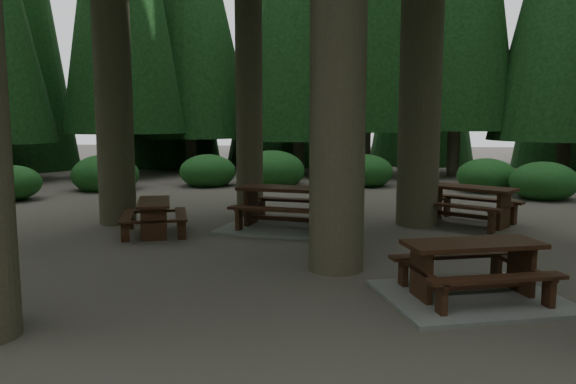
# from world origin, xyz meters

# --- Properties ---
(ground) EXTENTS (80.00, 80.00, 0.00)m
(ground) POSITION_xyz_m (0.00, 0.00, 0.00)
(ground) COLOR #49423B
(ground) RESTS_ON ground
(picnic_table_a) EXTENTS (2.68, 2.43, 0.75)m
(picnic_table_a) POSITION_xyz_m (2.59, -1.03, 0.25)
(picnic_table_a) COLOR gray
(picnic_table_a) RESTS_ON ground
(picnic_table_b) EXTENTS (1.72, 1.90, 0.68)m
(picnic_table_b) POSITION_xyz_m (-2.94, 2.40, 0.45)
(picnic_table_b) COLOR black
(picnic_table_b) RESTS_ON ground
(picnic_table_c) EXTENTS (2.95, 2.58, 0.89)m
(picnic_table_c) POSITION_xyz_m (-0.37, 3.34, 0.32)
(picnic_table_c) COLOR gray
(picnic_table_c) RESTS_ON ground
(picnic_table_d) EXTENTS (2.49, 2.38, 0.84)m
(picnic_table_d) POSITION_xyz_m (3.50, 4.29, 0.56)
(picnic_table_d) COLOR black
(picnic_table_d) RESTS_ON ground
(shrub_ring) EXTENTS (23.86, 24.64, 1.49)m
(shrub_ring) POSITION_xyz_m (0.70, 0.75, 0.40)
(shrub_ring) COLOR #1E561D
(shrub_ring) RESTS_ON ground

